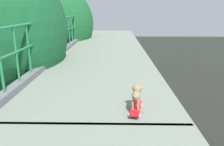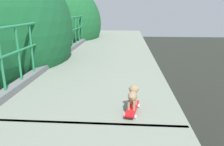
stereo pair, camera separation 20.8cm
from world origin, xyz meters
TOP-DOWN VIEW (x-y plane):
  - city_bus at (-9.16, 19.49)m, footprint 2.74×11.34m
  - roadside_tree_far at (-2.25, 10.10)m, footprint 5.34×5.34m
  - toy_skateboard at (1.94, 1.36)m, footprint 0.25×0.57m
  - small_dog at (1.95, 1.42)m, footprint 0.19×0.37m

SIDE VIEW (x-z plane):
  - city_bus at x=-9.16m, z-range 0.22..3.32m
  - toy_skateboard at x=1.94m, z-range 6.04..6.12m
  - small_dog at x=1.95m, z-range 6.14..6.44m
  - roadside_tree_far at x=-2.25m, z-range 2.17..11.23m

